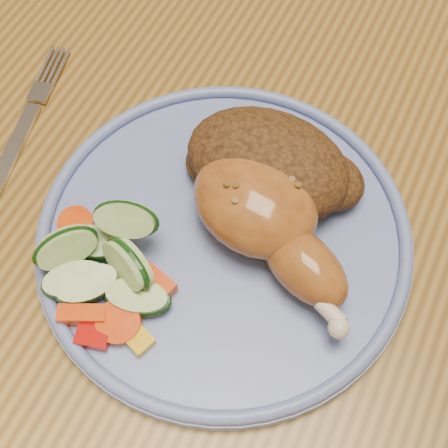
% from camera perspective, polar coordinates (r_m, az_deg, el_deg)
% --- Properties ---
extents(ground, '(4.00, 4.00, 0.00)m').
position_cam_1_polar(ground, '(1.22, 3.48, -13.66)').
color(ground, brown).
rests_on(ground, ground).
extents(dining_table, '(0.90, 1.40, 0.75)m').
position_cam_1_polar(dining_table, '(0.60, 6.89, 3.10)').
color(dining_table, olive).
rests_on(dining_table, ground).
extents(plate, '(0.28, 0.28, 0.01)m').
position_cam_1_polar(plate, '(0.47, 0.00, -1.23)').
color(plate, '#6172AF').
rests_on(plate, dining_table).
extents(plate_rim, '(0.28, 0.28, 0.01)m').
position_cam_1_polar(plate_rim, '(0.46, 0.00, -0.60)').
color(plate_rim, '#6172AF').
rests_on(plate_rim, plate).
extents(chicken_leg, '(0.15, 0.12, 0.05)m').
position_cam_1_polar(chicken_leg, '(0.44, 3.94, 0.58)').
color(chicken_leg, '#A25B22').
rests_on(chicken_leg, plate).
extents(rice_pilaf, '(0.14, 0.09, 0.06)m').
position_cam_1_polar(rice_pilaf, '(0.47, 4.34, 5.33)').
color(rice_pilaf, '#4E2E13').
rests_on(rice_pilaf, plate).
extents(vegetable_pile, '(0.11, 0.11, 0.05)m').
position_cam_1_polar(vegetable_pile, '(0.44, -11.05, -3.86)').
color(vegetable_pile, '#A50A05').
rests_on(vegetable_pile, plate).
extents(fork, '(0.05, 0.16, 0.00)m').
position_cam_1_polar(fork, '(0.55, -18.09, 7.91)').
color(fork, silver).
rests_on(fork, dining_table).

